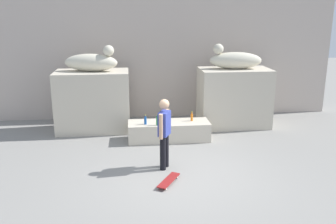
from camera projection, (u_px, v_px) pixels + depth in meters
The scene contains 12 objects.
ground_plane at pixel (180, 175), 8.30m from camera, with size 40.00×40.00×0.00m, color gray.
facade_wall at pixel (160, 36), 12.46m from camera, with size 11.94×0.60×5.53m, color #B9ABA0.
pedestal_left at pixel (93, 101), 11.19m from camera, with size 2.19×1.24×1.84m, color beige.
pedestal_right at pixel (234, 98), 11.64m from camera, with size 2.19×1.24×1.84m, color beige.
statue_reclining_left at pixel (92, 62), 10.87m from camera, with size 1.68×0.87×0.78m.
statue_reclining_right at pixel (235, 60), 11.32m from camera, with size 1.65×0.72×0.78m.
ledge_block at pixel (169, 131), 10.49m from camera, with size 2.31×0.80×0.53m, color beige.
skater at pixel (164, 131), 8.42m from camera, with size 0.34×0.50×1.67m.
skateboard at pixel (169, 180), 7.88m from camera, with size 0.57×0.79×0.08m.
bottle_orange at pixel (192, 117), 10.50m from camera, with size 0.07×0.07×0.27m.
bottle_green at pixel (157, 121), 10.09m from camera, with size 0.07×0.07×0.32m.
bottle_blue at pixel (145, 121), 10.18m from camera, with size 0.07×0.07×0.27m.
Camera 1 is at (-1.07, -7.55, 3.59)m, focal length 39.15 mm.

